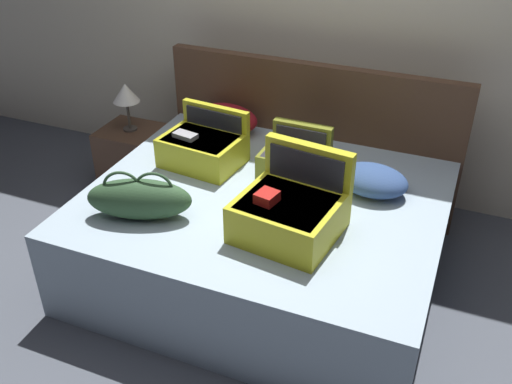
% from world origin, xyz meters
% --- Properties ---
extents(ground_plane, '(12.00, 12.00, 0.00)m').
position_xyz_m(ground_plane, '(0.00, 0.00, 0.00)').
color(ground_plane, '#4C515B').
extents(back_wall, '(8.00, 0.10, 2.60)m').
position_xyz_m(back_wall, '(0.00, 1.65, 1.30)').
color(back_wall, beige).
rests_on(back_wall, ground).
extents(bed, '(2.01, 1.66, 0.56)m').
position_xyz_m(bed, '(0.00, 0.40, 0.28)').
color(bed, '#99ADBC').
rests_on(bed, ground).
extents(headboard, '(2.05, 0.08, 1.06)m').
position_xyz_m(headboard, '(0.00, 1.27, 0.53)').
color(headboard, '#4C3323').
rests_on(headboard, ground).
extents(hard_case_large, '(0.55, 0.54, 0.42)m').
position_xyz_m(hard_case_large, '(0.25, 0.12, 0.69)').
color(hard_case_large, gold).
rests_on(hard_case_large, bed).
extents(hard_case_medium, '(0.50, 0.42, 0.33)m').
position_xyz_m(hard_case_medium, '(-0.50, 0.62, 0.67)').
color(hard_case_medium, gold).
rests_on(hard_case_medium, bed).
extents(hard_case_small, '(0.38, 0.34, 0.28)m').
position_xyz_m(hard_case_small, '(0.07, 0.71, 0.66)').
color(hard_case_small, olive).
rests_on(hard_case_small, bed).
extents(duffel_bag, '(0.60, 0.38, 0.28)m').
position_xyz_m(duffel_bag, '(-0.54, -0.04, 0.67)').
color(duffel_bag, '#2D4C2D').
rests_on(duffel_bag, bed).
extents(pillow_near_headboard, '(0.44, 0.34, 0.16)m').
position_xyz_m(pillow_near_headboard, '(0.55, 0.68, 0.64)').
color(pillow_near_headboard, navy).
rests_on(pillow_near_headboard, bed).
extents(pillow_center_head, '(0.47, 0.28, 0.21)m').
position_xyz_m(pillow_center_head, '(-0.55, 1.07, 0.66)').
color(pillow_center_head, maroon).
rests_on(pillow_center_head, bed).
extents(nightstand, '(0.44, 0.40, 0.48)m').
position_xyz_m(nightstand, '(-1.28, 0.98, 0.24)').
color(nightstand, '#4C3323').
rests_on(nightstand, ground).
extents(table_lamp, '(0.19, 0.19, 0.35)m').
position_xyz_m(table_lamp, '(-1.28, 0.98, 0.76)').
color(table_lamp, '#3F3833').
rests_on(table_lamp, nightstand).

